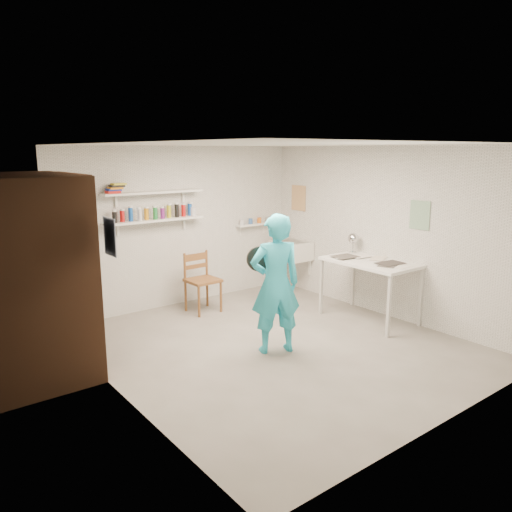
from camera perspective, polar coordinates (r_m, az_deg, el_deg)
floor at (r=6.20m, az=2.30°, el=-10.25°), size 4.00×4.50×0.02m
ceiling at (r=5.74m, az=2.51°, el=12.73°), size 4.00×4.50×0.02m
wall_back at (r=7.69m, az=-8.54°, el=3.38°), size 4.00×0.02×2.40m
wall_front at (r=4.42m, az=21.70°, el=-3.77°), size 4.00×0.02×2.40m
wall_left at (r=4.83m, az=-16.15°, el=-2.08°), size 0.02×4.50×2.40m
wall_right at (r=7.29m, az=14.58°, el=2.65°), size 0.02×4.50×2.40m
doorway_recess at (r=5.85m, az=-19.71°, el=-1.92°), size 0.02×0.90×2.00m
corridor_box at (r=5.67m, az=-26.55°, el=-2.40°), size 1.40×1.50×2.10m
door_lintel at (r=5.71m, az=-20.26°, el=8.40°), size 0.06×1.05×0.10m
door_jamb_near at (r=5.39m, az=-17.82°, el=-2.93°), size 0.06×0.10×2.00m
door_jamb_far at (r=6.32m, az=-20.97°, el=-1.01°), size 0.06×0.10×2.00m
shelf_lower at (r=7.32m, az=-11.49°, el=4.03°), size 1.50×0.22×0.03m
shelf_upper at (r=7.28m, az=-11.62°, el=7.15°), size 1.50×0.22×0.03m
ledge_shelf at (r=8.36m, az=-0.12°, el=3.65°), size 0.70×0.14×0.03m
poster_left at (r=4.82m, az=-16.38°, el=2.12°), size 0.01×0.28×0.36m
poster_right_a at (r=8.44m, az=4.88°, el=6.62°), size 0.01×0.34×0.42m
poster_right_b at (r=6.91m, az=18.21°, el=4.46°), size 0.01×0.30×0.38m
belfast_sink at (r=8.33m, az=4.04°, el=0.65°), size 0.48×0.60×0.30m
man at (r=5.77m, az=2.24°, el=-3.22°), size 0.70×0.59×1.64m
wall_clock at (r=5.81m, az=0.35°, el=-0.33°), size 0.29×0.14×0.30m
wooden_chair at (r=7.33m, az=-6.09°, el=-2.79°), size 0.45×0.43×0.95m
work_table at (r=7.13m, az=12.82°, el=-3.85°), size 0.76×1.27×0.85m
desk_lamp at (r=7.47m, az=11.07°, el=2.01°), size 0.16×0.16×0.16m
spray_cans at (r=7.31m, az=-11.52°, el=4.80°), size 1.34×0.06×0.17m
book_stack at (r=7.04m, az=-15.77°, el=7.48°), size 0.26×0.14×0.14m
ledge_pots at (r=8.35m, az=-0.12°, el=4.05°), size 0.48×0.07×0.09m
papers at (r=7.03m, az=12.98°, el=-0.41°), size 0.30×0.22×0.03m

